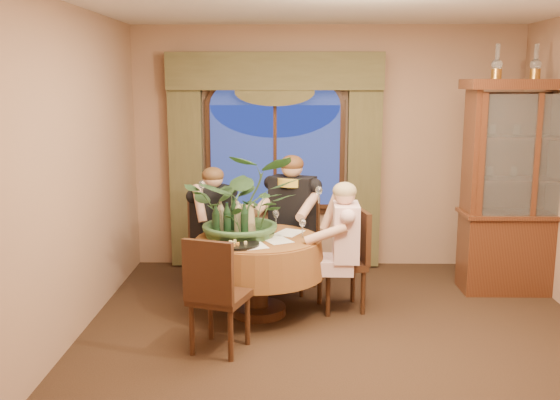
{
  "coord_description": "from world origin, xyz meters",
  "views": [
    {
      "loc": [
        -0.43,
        -4.78,
        2.16
      ],
      "look_at": [
        -0.52,
        0.81,
        1.1
      ],
      "focal_mm": 40.0,
      "sensor_mm": 36.0,
      "label": 1
    }
  ],
  "objects_px": {
    "chair_front_left": "(220,294)",
    "wine_bottle_5": "(234,215)",
    "person_pink": "(346,250)",
    "stoneware_vase": "(248,219)",
    "person_back": "(213,229)",
    "wine_bottle_1": "(245,221)",
    "chair_back": "(216,245)",
    "wine_bottle_2": "(221,217)",
    "wine_bottle_4": "(227,220)",
    "olive_bowl": "(266,236)",
    "chair_back_right": "(293,245)",
    "wine_bottle_0": "(216,222)",
    "centerpiece_plant": "(245,165)",
    "oil_lamp_left": "(497,62)",
    "person_scarf": "(292,222)",
    "china_cabinet": "(526,188)",
    "dining_table": "(259,276)",
    "oil_lamp_center": "(536,61)",
    "wine_bottle_3": "(238,219)",
    "chair_right": "(341,261)"
  },
  "relations": [
    {
      "from": "chair_back_right",
      "to": "stoneware_vase",
      "type": "height_order",
      "value": "stoneware_vase"
    },
    {
      "from": "wine_bottle_3",
      "to": "chair_back",
      "type": "bearing_deg",
      "value": 112.73
    },
    {
      "from": "oil_lamp_center",
      "to": "wine_bottle_3",
      "type": "relative_size",
      "value": 1.03
    },
    {
      "from": "chair_back_right",
      "to": "olive_bowl",
      "type": "height_order",
      "value": "chair_back_right"
    },
    {
      "from": "chair_right",
      "to": "wine_bottle_1",
      "type": "relative_size",
      "value": 2.91
    },
    {
      "from": "wine_bottle_4",
      "to": "oil_lamp_center",
      "type": "bearing_deg",
      "value": 13.96
    },
    {
      "from": "person_back",
      "to": "dining_table",
      "type": "bearing_deg",
      "value": 90.0
    },
    {
      "from": "chair_front_left",
      "to": "wine_bottle_1",
      "type": "bearing_deg",
      "value": 97.16
    },
    {
      "from": "chair_front_left",
      "to": "person_back",
      "type": "bearing_deg",
      "value": 117.8
    },
    {
      "from": "person_back",
      "to": "wine_bottle_0",
      "type": "xyz_separation_m",
      "value": [
        0.13,
        -0.77,
        0.26
      ]
    },
    {
      "from": "person_scarf",
      "to": "wine_bottle_3",
      "type": "height_order",
      "value": "person_scarf"
    },
    {
      "from": "dining_table",
      "to": "china_cabinet",
      "type": "height_order",
      "value": "china_cabinet"
    },
    {
      "from": "chair_back_right",
      "to": "wine_bottle_5",
      "type": "relative_size",
      "value": 2.91
    },
    {
      "from": "china_cabinet",
      "to": "oil_lamp_left",
      "type": "bearing_deg",
      "value": 180.0
    },
    {
      "from": "wine_bottle_0",
      "to": "wine_bottle_4",
      "type": "xyz_separation_m",
      "value": [
        0.09,
        0.07,
        0.0
      ]
    },
    {
      "from": "wine_bottle_0",
      "to": "chair_right",
      "type": "bearing_deg",
      "value": 11.67
    },
    {
      "from": "oil_lamp_center",
      "to": "person_back",
      "type": "bearing_deg",
      "value": -179.26
    },
    {
      "from": "centerpiece_plant",
      "to": "person_pink",
      "type": "bearing_deg",
      "value": -6.17
    },
    {
      "from": "china_cabinet",
      "to": "olive_bowl",
      "type": "distance_m",
      "value": 2.76
    },
    {
      "from": "wine_bottle_4",
      "to": "olive_bowl",
      "type": "bearing_deg",
      "value": -2.21
    },
    {
      "from": "person_back",
      "to": "centerpiece_plant",
      "type": "xyz_separation_m",
      "value": [
        0.38,
        -0.6,
        0.75
      ]
    },
    {
      "from": "china_cabinet",
      "to": "wine_bottle_3",
      "type": "bearing_deg",
      "value": -166.45
    },
    {
      "from": "oil_lamp_center",
      "to": "oil_lamp_left",
      "type": "bearing_deg",
      "value": 180.0
    },
    {
      "from": "person_scarf",
      "to": "wine_bottle_2",
      "type": "height_order",
      "value": "person_scarf"
    },
    {
      "from": "person_back",
      "to": "chair_back_right",
      "type": "bearing_deg",
      "value": 146.02
    },
    {
      "from": "wine_bottle_2",
      "to": "wine_bottle_1",
      "type": "bearing_deg",
      "value": -34.83
    },
    {
      "from": "person_scarf",
      "to": "wine_bottle_1",
      "type": "xyz_separation_m",
      "value": [
        -0.44,
        -0.85,
        0.2
      ]
    },
    {
      "from": "stoneware_vase",
      "to": "wine_bottle_0",
      "type": "relative_size",
      "value": 0.88
    },
    {
      "from": "person_back",
      "to": "stoneware_vase",
      "type": "xyz_separation_m",
      "value": [
        0.4,
        -0.58,
        0.24
      ]
    },
    {
      "from": "chair_back",
      "to": "person_back",
      "type": "relative_size",
      "value": 0.73
    },
    {
      "from": "chair_front_left",
      "to": "wine_bottle_1",
      "type": "relative_size",
      "value": 2.91
    },
    {
      "from": "oil_lamp_center",
      "to": "chair_front_left",
      "type": "distance_m",
      "value": 3.84
    },
    {
      "from": "chair_front_left",
      "to": "wine_bottle_5",
      "type": "relative_size",
      "value": 2.91
    },
    {
      "from": "wine_bottle_2",
      "to": "person_back",
      "type": "bearing_deg",
      "value": 104.25
    },
    {
      "from": "wine_bottle_4",
      "to": "wine_bottle_5",
      "type": "bearing_deg",
      "value": 78.52
    },
    {
      "from": "china_cabinet",
      "to": "oil_lamp_left",
      "type": "distance_m",
      "value": 1.32
    },
    {
      "from": "stoneware_vase",
      "to": "olive_bowl",
      "type": "height_order",
      "value": "stoneware_vase"
    },
    {
      "from": "centerpiece_plant",
      "to": "chair_back_right",
      "type": "bearing_deg",
      "value": 54.69
    },
    {
      "from": "chair_right",
      "to": "wine_bottle_1",
      "type": "xyz_separation_m",
      "value": [
        -0.91,
        -0.22,
        0.44
      ]
    },
    {
      "from": "centerpiece_plant",
      "to": "wine_bottle_0",
      "type": "distance_m",
      "value": 0.58
    },
    {
      "from": "chair_back_right",
      "to": "wine_bottle_1",
      "type": "distance_m",
      "value": 1.0
    },
    {
      "from": "oil_lamp_left",
      "to": "wine_bottle_3",
      "type": "relative_size",
      "value": 1.03
    },
    {
      "from": "oil_lamp_left",
      "to": "person_scarf",
      "type": "bearing_deg",
      "value": 178.26
    },
    {
      "from": "oil_lamp_center",
      "to": "wine_bottle_1",
      "type": "xyz_separation_m",
      "value": [
        -2.83,
        -0.79,
        -1.44
      ]
    },
    {
      "from": "person_pink",
      "to": "stoneware_vase",
      "type": "height_order",
      "value": "person_pink"
    },
    {
      "from": "person_scarf",
      "to": "wine_bottle_5",
      "type": "distance_m",
      "value": 0.84
    },
    {
      "from": "wine_bottle_3",
      "to": "person_back",
      "type": "bearing_deg",
      "value": 115.56
    },
    {
      "from": "oil_lamp_center",
      "to": "wine_bottle_2",
      "type": "relative_size",
      "value": 1.03
    },
    {
      "from": "chair_front_left",
      "to": "person_scarf",
      "type": "xyz_separation_m",
      "value": [
        0.59,
        1.58,
        0.23
      ]
    },
    {
      "from": "wine_bottle_5",
      "to": "stoneware_vase",
      "type": "bearing_deg",
      "value": -33.29
    }
  ]
}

